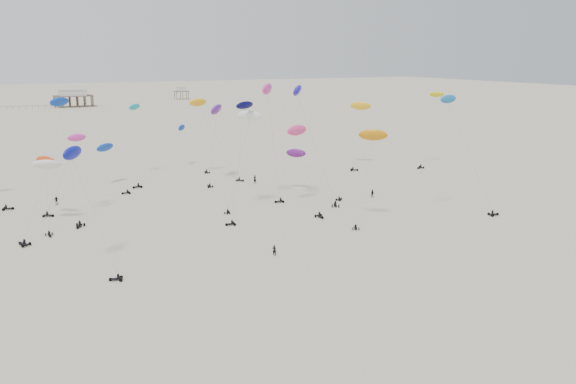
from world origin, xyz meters
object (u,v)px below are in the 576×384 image
pavilion_small (182,94)px  rig_0 (301,147)px  rig_9 (81,178)px  spectator_0 (274,255)px  rig_4 (206,117)px  pavilion_main (73,99)px

pavilion_small → rig_0: rig_0 is taller
pavilion_small → rig_9: rig_9 is taller
spectator_0 → rig_0: bearing=-82.0°
spectator_0 → rig_4: bearing=-55.3°
pavilion_small → spectator_0: size_ratio=4.78×
pavilion_main → spectator_0: size_ratio=11.14×
rig_9 → spectator_0: (24.85, -6.19, -12.59)m
spectator_0 → rig_9: bearing=28.6°
rig_4 → spectator_0: bearing=43.4°
pavilion_small → rig_9: size_ratio=0.52×
rig_9 → rig_4: bearing=-19.6°
pavilion_small → rig_0: (-50.36, -277.52, 8.00)m
pavilion_small → rig_4: 249.83m
pavilion_main → rig_0: size_ratio=1.25×
pavilion_small → rig_4: rig_4 is taller
pavilion_main → rig_9: size_ratio=1.22×
pavilion_main → pavilion_small: pavilion_main is taller
pavilion_main → pavilion_small: 76.16m
rig_0 → rig_4: rig_4 is taller
rig_0 → rig_9: 43.91m
rig_4 → pavilion_main: bearing=-125.4°
rig_4 → rig_9: (-32.90, -51.40, -1.54)m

